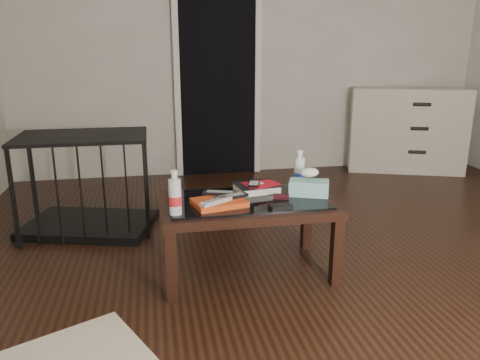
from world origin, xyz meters
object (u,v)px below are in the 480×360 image
at_px(water_bottle_left, 175,193).
at_px(dresser, 406,129).
at_px(textbook, 257,188).
at_px(coffee_table, 247,209).
at_px(pet_crate, 88,199).
at_px(tissue_box, 309,188).
at_px(water_bottle_right, 299,169).

bearing_deg(water_bottle_left, dresser, 40.99).
bearing_deg(textbook, dresser, 33.79).
distance_m(coffee_table, pet_crate, 1.37).
distance_m(water_bottle_left, tissue_box, 0.82).
xyz_separation_m(dresser, pet_crate, (-3.23, -1.21, -0.22)).
bearing_deg(tissue_box, coffee_table, -158.06).
distance_m(coffee_table, water_bottle_left, 0.50).
relative_size(water_bottle_left, water_bottle_right, 1.00).
bearing_deg(tissue_box, water_bottle_left, -145.37).
height_order(coffee_table, dresser, dresser).
bearing_deg(coffee_table, tissue_box, 0.22).
xyz_separation_m(water_bottle_right, tissue_box, (0.01, -0.16, -0.07)).
bearing_deg(pet_crate, water_bottle_right, -12.70).
height_order(pet_crate, tissue_box, pet_crate).
bearing_deg(water_bottle_left, textbook, 32.04).
xyz_separation_m(coffee_table, tissue_box, (0.37, 0.00, 0.11)).
bearing_deg(pet_crate, water_bottle_left, -45.82).
relative_size(dresser, water_bottle_right, 5.46).
relative_size(textbook, water_bottle_left, 1.05).
bearing_deg(coffee_table, water_bottle_left, -156.77).
height_order(coffee_table, pet_crate, pet_crate).
bearing_deg(textbook, pet_crate, 136.01).
xyz_separation_m(textbook, tissue_box, (0.29, -0.14, 0.02)).
height_order(textbook, water_bottle_right, water_bottle_right).
distance_m(pet_crate, water_bottle_left, 1.29).
bearing_deg(water_bottle_left, pet_crate, 118.40).
height_order(water_bottle_right, tissue_box, water_bottle_right).
xyz_separation_m(water_bottle_left, tissue_box, (0.80, 0.18, -0.07)).
bearing_deg(dresser, coffee_table, -116.31).
bearing_deg(dresser, water_bottle_right, -113.45).
bearing_deg(coffee_table, pet_crate, 138.12).
height_order(coffee_table, tissue_box, tissue_box).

